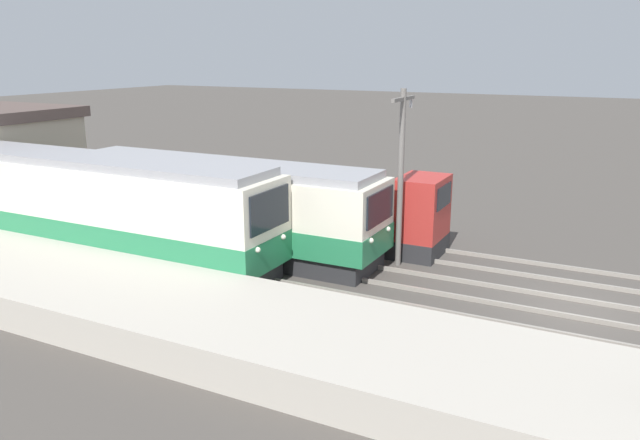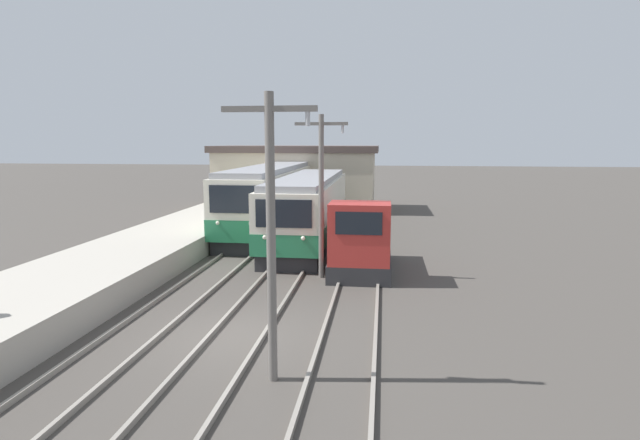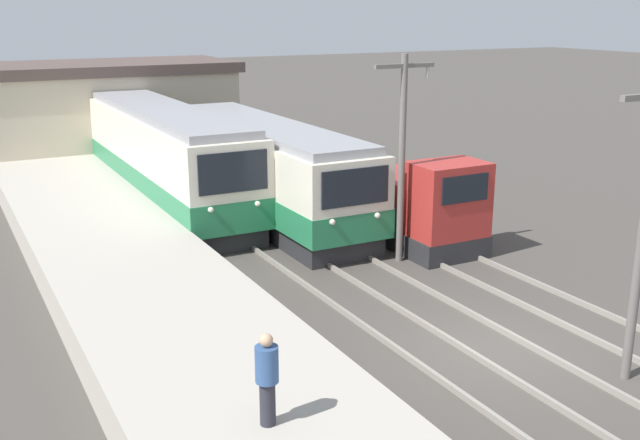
{
  "view_description": "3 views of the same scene",
  "coord_description": "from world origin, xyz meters",
  "px_view_note": "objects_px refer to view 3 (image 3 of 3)",
  "views": [
    {
      "loc": [
        -18.61,
        -1.0,
        7.41
      ],
      "look_at": [
        -0.28,
        8.34,
        1.88
      ],
      "focal_mm": 35.0,
      "sensor_mm": 36.0,
      "label": 1
    },
    {
      "loc": [
        4.06,
        -12.59,
        5.24
      ],
      "look_at": [
        1.44,
        7.9,
        2.0
      ],
      "focal_mm": 28.0,
      "sensor_mm": 36.0,
      "label": 2
    },
    {
      "loc": [
        -10.66,
        -11.99,
        7.52
      ],
      "look_at": [
        -0.64,
        6.97,
        1.42
      ],
      "focal_mm": 42.0,
      "sensor_mm": 36.0,
      "label": 3
    }
  ],
  "objects_px": {
    "catenary_mast_mid": "(402,151)",
    "person_on_platform": "(267,376)",
    "shunting_locomotive": "(419,209)",
    "commuter_train_left": "(165,160)",
    "commuter_train_center": "(265,173)"
  },
  "relations": [
    {
      "from": "catenary_mast_mid",
      "to": "person_on_platform",
      "type": "height_order",
      "value": "catenary_mast_mid"
    },
    {
      "from": "shunting_locomotive",
      "to": "catenary_mast_mid",
      "type": "distance_m",
      "value": 2.91
    },
    {
      "from": "catenary_mast_mid",
      "to": "commuter_train_left",
      "type": "bearing_deg",
      "value": 113.16
    },
    {
      "from": "commuter_train_left",
      "to": "shunting_locomotive",
      "type": "bearing_deg",
      "value": -57.05
    },
    {
      "from": "commuter_train_center",
      "to": "catenary_mast_mid",
      "type": "distance_m",
      "value": 7.1
    },
    {
      "from": "commuter_train_left",
      "to": "commuter_train_center",
      "type": "height_order",
      "value": "commuter_train_left"
    },
    {
      "from": "shunting_locomotive",
      "to": "commuter_train_left",
      "type": "bearing_deg",
      "value": 122.95
    },
    {
      "from": "shunting_locomotive",
      "to": "person_on_platform",
      "type": "distance_m",
      "value": 13.4
    },
    {
      "from": "commuter_train_center",
      "to": "person_on_platform",
      "type": "distance_m",
      "value": 16.33
    },
    {
      "from": "commuter_train_left",
      "to": "catenary_mast_mid",
      "type": "height_order",
      "value": "catenary_mast_mid"
    },
    {
      "from": "commuter_train_center",
      "to": "catenary_mast_mid",
      "type": "xyz_separation_m",
      "value": [
        1.51,
        -6.7,
        1.81
      ]
    },
    {
      "from": "person_on_platform",
      "to": "commuter_train_center",
      "type": "bearing_deg",
      "value": 66.29
    },
    {
      "from": "shunting_locomotive",
      "to": "commuter_train_center",
      "type": "bearing_deg",
      "value": 118.27
    },
    {
      "from": "commuter_train_left",
      "to": "shunting_locomotive",
      "type": "distance_m",
      "value": 10.68
    },
    {
      "from": "commuter_train_center",
      "to": "commuter_train_left",
      "type": "bearing_deg",
      "value": 129.73
    }
  ]
}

